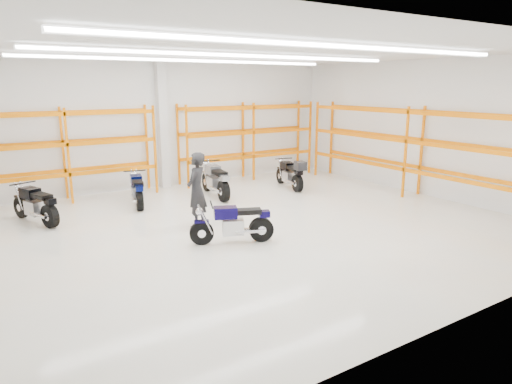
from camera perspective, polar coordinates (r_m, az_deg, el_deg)
ground at (r=12.12m, az=-1.02°, el=-4.39°), size 14.00×14.00×0.00m
room_shell at (r=11.58m, az=-1.16°, el=11.31°), size 14.02×12.02×4.51m
motorcycle_main at (r=10.82m, az=-2.55°, el=-4.04°), size 1.91×0.97×0.99m
motorcycle_back_a at (r=13.67m, az=-25.78°, el=-1.55°), size 0.98×2.06×1.05m
motorcycle_back_b at (r=14.62m, az=-14.63°, el=0.18°), size 0.82×2.04×1.01m
motorcycle_back_c at (r=15.27m, az=-5.05°, el=1.35°), size 0.80×2.33×1.14m
motorcycle_back_d at (r=16.47m, az=4.39°, el=2.23°), size 0.84×2.15×1.11m
standing_man at (r=12.02m, az=-7.43°, el=0.25°), size 0.86×0.84×1.99m
structural_column at (r=16.85m, az=-11.61°, el=8.16°), size 0.32×0.32×4.50m
pallet_racking_back_left at (r=15.66m, az=-22.76°, el=5.31°), size 5.67×0.87×3.00m
pallet_racking_back_right at (r=18.10m, az=-0.98°, el=7.29°), size 5.67×0.87×3.00m
pallet_racking_side at (r=16.04m, az=19.18°, el=5.88°), size 0.87×9.07×3.00m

